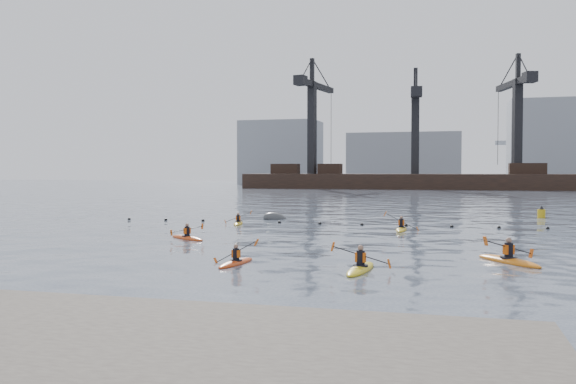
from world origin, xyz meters
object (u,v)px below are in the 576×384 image
object	(u,v)px
kayaker_3	(401,229)
nav_buoy	(541,213)
kayaker_0	(236,262)
kayaker_2	(187,237)
mooring_buoy	(275,219)
kayaker_5	(238,223)
kayaker_1	(361,268)
kayaker_4	(509,260)

from	to	relation	value
kayaker_3	nav_buoy	world-z (taller)	kayaker_3
kayaker_0	kayaker_2	world-z (taller)	kayaker_0
mooring_buoy	nav_buoy	xyz separation A→B (m)	(20.27, 6.89, 0.34)
kayaker_5	mooring_buoy	world-z (taller)	kayaker_5
kayaker_5	kayaker_0	bearing A→B (deg)	-84.63
kayaker_3	mooring_buoy	size ratio (longest dim) A/B	1.59
kayaker_3	kayaker_0	bearing A→B (deg)	-109.23
kayaker_1	kayaker_3	distance (m)	16.27
kayaker_0	mooring_buoy	xyz separation A→B (m)	(-4.74, 22.39, -0.09)
kayaker_1	mooring_buoy	bearing A→B (deg)	118.71
kayaker_0	kayaker_4	distance (m)	11.17
kayaker_1	mooring_buoy	size ratio (longest dim) A/B	1.71
kayaker_2	mooring_buoy	distance (m)	14.54
kayaker_2	nav_buoy	size ratio (longest dim) A/B	2.55
kayaker_5	mooring_buoy	xyz separation A→B (m)	(1.35, 4.86, -0.09)
kayaker_1	kayaker_4	bearing A→B (deg)	37.61
kayaker_5	nav_buoy	xyz separation A→B (m)	(21.62, 11.74, 0.26)
kayaker_4	mooring_buoy	world-z (taller)	kayaker_4
kayaker_4	kayaker_1	bearing A→B (deg)	-2.93
kayaker_4	nav_buoy	bearing A→B (deg)	-135.79
kayaker_0	kayaker_3	bearing A→B (deg)	78.08
kayaker_3	kayaker_4	bearing A→B (deg)	-67.99
kayaker_0	nav_buoy	xyz separation A→B (m)	(15.52, 29.27, 0.25)
kayaker_3	mooring_buoy	distance (m)	12.01
mooring_buoy	kayaker_2	bearing A→B (deg)	-93.65
kayaker_3	kayaker_4	distance (m)	13.77
kayaker_2	kayaker_4	bearing A→B (deg)	-70.78
kayaker_0	kayaker_3	xyz separation A→B (m)	(5.41, 15.98, 0.01)
kayaker_0	kayaker_1	distance (m)	5.09
kayaker_5	nav_buoy	bearing A→B (deg)	14.72
kayaker_5	kayaker_3	bearing A→B (deg)	-21.49
kayaker_4	mooring_buoy	size ratio (longest dim) A/B	1.69
kayaker_5	mooring_buoy	size ratio (longest dim) A/B	1.43
mooring_buoy	nav_buoy	world-z (taller)	nav_buoy
kayaker_0	kayaker_5	world-z (taller)	kayaker_0
kayaker_2	nav_buoy	bearing A→B (deg)	-9.73
kayaker_2	kayaker_0	bearing A→B (deg)	-109.26
kayaker_3	kayaker_5	xyz separation A→B (m)	(-11.50, 1.55, -0.01)
kayaker_3	nav_buoy	bearing A→B (deg)	52.20
kayaker_3	kayaker_5	bearing A→B (deg)	171.77
kayaker_4	kayaker_5	xyz separation A→B (m)	(-16.78, 14.27, -0.02)
kayaker_1	kayaker_4	world-z (taller)	kayaker_4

